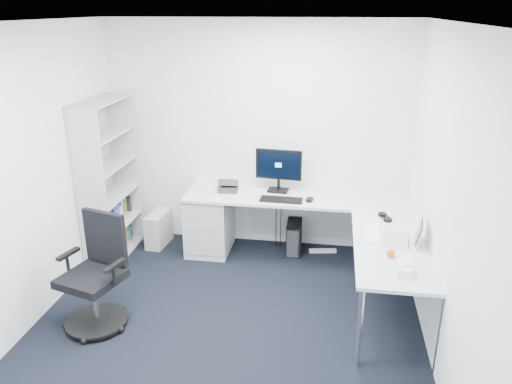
# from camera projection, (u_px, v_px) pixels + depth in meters

# --- Properties ---
(ground) EXTENTS (4.20, 4.20, 0.00)m
(ground) POSITION_uv_depth(u_px,v_px,m) (221.00, 342.00, 4.45)
(ground) COLOR black
(ceiling) EXTENTS (4.20, 4.20, 0.00)m
(ceiling) POSITION_uv_depth(u_px,v_px,m) (212.00, 23.00, 3.51)
(ceiling) COLOR white
(wall_back) EXTENTS (3.60, 0.02, 2.70)m
(wall_back) POSITION_uv_depth(u_px,v_px,m) (257.00, 137.00, 5.93)
(wall_back) COLOR white
(wall_back) RESTS_ON ground
(wall_left) EXTENTS (0.02, 4.20, 2.70)m
(wall_left) POSITION_uv_depth(u_px,v_px,m) (11.00, 189.00, 4.24)
(wall_left) COLOR white
(wall_left) RESTS_ON ground
(wall_right) EXTENTS (0.02, 4.20, 2.70)m
(wall_right) POSITION_uv_depth(u_px,v_px,m) (452.00, 215.00, 3.72)
(wall_right) COLOR white
(wall_right) RESTS_ON ground
(l_desk) EXTENTS (2.64, 1.48, 0.77)m
(l_desk) POSITION_uv_depth(u_px,v_px,m) (296.00, 239.00, 5.53)
(l_desk) COLOR silver
(l_desk) RESTS_ON ground
(drawer_pedestal) EXTENTS (0.50, 0.62, 0.76)m
(drawer_pedestal) POSITION_uv_depth(u_px,v_px,m) (210.00, 221.00, 6.02)
(drawer_pedestal) COLOR silver
(drawer_pedestal) RESTS_ON ground
(bookshelf) EXTENTS (0.36, 0.94, 1.87)m
(bookshelf) POSITION_uv_depth(u_px,v_px,m) (108.00, 181.00, 5.70)
(bookshelf) COLOR #B0B2B2
(bookshelf) RESTS_ON ground
(task_chair) EXTENTS (0.74, 0.74, 1.07)m
(task_chair) POSITION_uv_depth(u_px,v_px,m) (91.00, 275.00, 4.50)
(task_chair) COLOR black
(task_chair) RESTS_ON ground
(black_pc_tower) EXTENTS (0.18, 0.39, 0.38)m
(black_pc_tower) POSITION_uv_depth(u_px,v_px,m) (294.00, 237.00, 6.03)
(black_pc_tower) COLOR black
(black_pc_tower) RESTS_ON ground
(beige_pc_tower) EXTENTS (0.24, 0.45, 0.42)m
(beige_pc_tower) POSITION_uv_depth(u_px,v_px,m) (159.00, 229.00, 6.21)
(beige_pc_tower) COLOR #B9B29D
(beige_pc_tower) RESTS_ON ground
(power_strip) EXTENTS (0.33, 0.11, 0.04)m
(power_strip) POSITION_uv_depth(u_px,v_px,m) (323.00, 251.00, 6.07)
(power_strip) COLOR white
(power_strip) RESTS_ON ground
(monitor) EXTENTS (0.55, 0.22, 0.52)m
(monitor) POSITION_uv_depth(u_px,v_px,m) (278.00, 170.00, 5.78)
(monitor) COLOR black
(monitor) RESTS_ON l_desk
(black_keyboard) EXTENTS (0.48, 0.18, 0.02)m
(black_keyboard) POSITION_uv_depth(u_px,v_px,m) (281.00, 200.00, 5.57)
(black_keyboard) COLOR black
(black_keyboard) RESTS_ON l_desk
(mouse) EXTENTS (0.09, 0.12, 0.03)m
(mouse) POSITION_uv_depth(u_px,v_px,m) (310.00, 200.00, 5.56)
(mouse) COLOR black
(mouse) RESTS_ON l_desk
(desk_phone) EXTENTS (0.24, 0.24, 0.15)m
(desk_phone) POSITION_uv_depth(u_px,v_px,m) (228.00, 184.00, 5.85)
(desk_phone) COLOR #2B2B2E
(desk_phone) RESTS_ON l_desk
(laptop) EXTENTS (0.39, 0.38, 0.24)m
(laptop) POSITION_uv_depth(u_px,v_px,m) (396.00, 229.00, 4.58)
(laptop) COLOR silver
(laptop) RESTS_ON l_desk
(white_keyboard) EXTENTS (0.14, 0.47, 0.02)m
(white_keyboard) POSITION_uv_depth(u_px,v_px,m) (373.00, 233.00, 4.76)
(white_keyboard) COLOR white
(white_keyboard) RESTS_ON l_desk
(headphones) EXTENTS (0.19, 0.23, 0.05)m
(headphones) POSITION_uv_depth(u_px,v_px,m) (385.00, 216.00, 5.10)
(headphones) COLOR black
(headphones) RESTS_ON l_desk
(orange_fruit) EXTENTS (0.07, 0.07, 0.07)m
(orange_fruit) POSITION_uv_depth(u_px,v_px,m) (391.00, 253.00, 4.31)
(orange_fruit) COLOR orange
(orange_fruit) RESTS_ON l_desk
(tissue_box) EXTENTS (0.13, 0.22, 0.07)m
(tissue_box) POSITION_uv_depth(u_px,v_px,m) (404.00, 269.00, 4.05)
(tissue_box) COLOR white
(tissue_box) RESTS_ON l_desk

